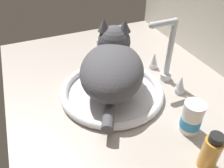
{
  "coord_description": "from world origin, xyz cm",
  "views": [
    {
      "loc": [
        48.76,
        -26.93,
        51.76
      ],
      "look_at": [
        -4.88,
        -4.04,
        7.0
      ],
      "focal_mm": 36.31,
      "sensor_mm": 36.0,
      "label": 1
    }
  ],
  "objects_px": {
    "faucet": "(167,59)",
    "pill_bottle": "(192,118)",
    "cat": "(112,65)",
    "sink_basin": "(112,91)",
    "amber_bottle": "(210,152)",
    "metal_jar": "(104,45)"
  },
  "relations": [
    {
      "from": "faucet",
      "to": "pill_bottle",
      "type": "xyz_separation_m",
      "value": [
        0.23,
        -0.07,
        -0.04
      ]
    },
    {
      "from": "faucet",
      "to": "cat",
      "type": "height_order",
      "value": "faucet"
    },
    {
      "from": "sink_basin",
      "to": "cat",
      "type": "distance_m",
      "value": 0.09
    },
    {
      "from": "faucet",
      "to": "cat",
      "type": "xyz_separation_m",
      "value": [
        -0.02,
        -0.19,
        0.01
      ]
    },
    {
      "from": "sink_basin",
      "to": "faucet",
      "type": "height_order",
      "value": "faucet"
    },
    {
      "from": "sink_basin",
      "to": "cat",
      "type": "relative_size",
      "value": 0.98
    },
    {
      "from": "amber_bottle",
      "to": "metal_jar",
      "type": "bearing_deg",
      "value": -178.06
    },
    {
      "from": "sink_basin",
      "to": "cat",
      "type": "bearing_deg",
      "value": 153.1
    },
    {
      "from": "sink_basin",
      "to": "metal_jar",
      "type": "xyz_separation_m",
      "value": [
        -0.28,
        0.08,
        0.02
      ]
    },
    {
      "from": "sink_basin",
      "to": "metal_jar",
      "type": "bearing_deg",
      "value": 163.99
    },
    {
      "from": "faucet",
      "to": "pill_bottle",
      "type": "height_order",
      "value": "faucet"
    },
    {
      "from": "sink_basin",
      "to": "pill_bottle",
      "type": "height_order",
      "value": "pill_bottle"
    },
    {
      "from": "sink_basin",
      "to": "amber_bottle",
      "type": "bearing_deg",
      "value": 16.75
    },
    {
      "from": "cat",
      "to": "pill_bottle",
      "type": "xyz_separation_m",
      "value": [
        0.25,
        0.12,
        -0.05
      ]
    },
    {
      "from": "amber_bottle",
      "to": "pill_bottle",
      "type": "distance_m",
      "value": 0.11
    },
    {
      "from": "sink_basin",
      "to": "faucet",
      "type": "xyz_separation_m",
      "value": [
        -0.0,
        0.2,
        0.08
      ]
    },
    {
      "from": "sink_basin",
      "to": "faucet",
      "type": "relative_size",
      "value": 1.49
    },
    {
      "from": "sink_basin",
      "to": "cat",
      "type": "height_order",
      "value": "cat"
    },
    {
      "from": "sink_basin",
      "to": "faucet",
      "type": "distance_m",
      "value": 0.22
    },
    {
      "from": "metal_jar",
      "to": "sink_basin",
      "type": "bearing_deg",
      "value": -16.01
    },
    {
      "from": "amber_bottle",
      "to": "pill_bottle",
      "type": "height_order",
      "value": "amber_bottle"
    },
    {
      "from": "amber_bottle",
      "to": "faucet",
      "type": "bearing_deg",
      "value": 163.14
    }
  ]
}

